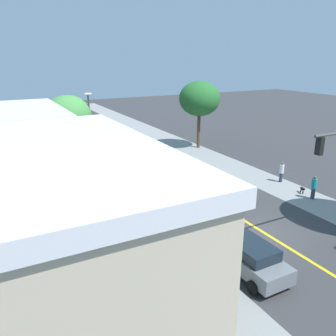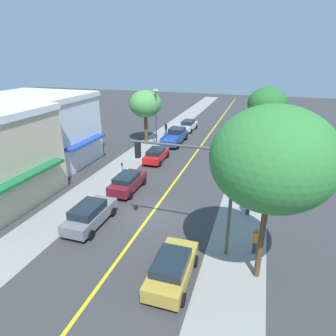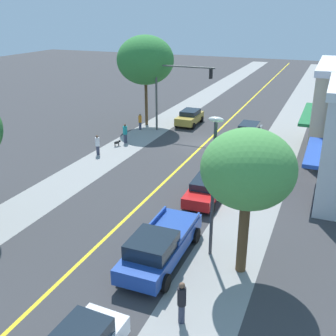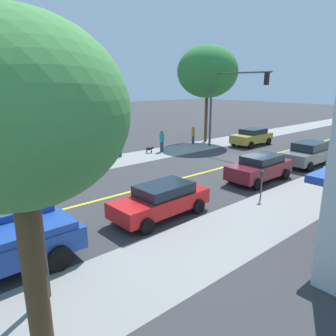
{
  "view_description": "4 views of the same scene",
  "coord_description": "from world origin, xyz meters",
  "px_view_note": "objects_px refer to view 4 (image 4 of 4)",
  "views": [
    {
      "loc": [
        -13.62,
        -13.59,
        10.0
      ],
      "look_at": [
        -1.44,
        9.52,
        1.53
      ],
      "focal_mm": 36.96,
      "sensor_mm": 36.0,
      "label": 1
    },
    {
      "loc": [
        6.87,
        -17.11,
        11.01
      ],
      "look_at": [
        -0.23,
        4.82,
        1.85
      ],
      "focal_mm": 30.79,
      "sensor_mm": 36.0,
      "label": 2
    },
    {
      "loc": [
        -10.17,
        33.13,
        11.38
      ],
      "look_at": [
        -0.62,
        9.99,
        1.46
      ],
      "focal_mm": 43.11,
      "sensor_mm": 36.0,
      "label": 3
    },
    {
      "loc": [
        -13.21,
        18.82,
        5.56
      ],
      "look_at": [
        -1.25,
        8.48,
        1.28
      ],
      "focal_mm": 33.55,
      "sensor_mm": 36.0,
      "label": 4
    }
  ],
  "objects_px": {
    "street_tree_left_near": "(14,114)",
    "grey_sedan_left_curb": "(308,153)",
    "pedestrian_orange_shirt": "(193,135)",
    "pedestrian_teal_shirt": "(162,140)",
    "maroon_sedan_left_curb": "(260,167)",
    "pedestrian_white_shirt": "(120,145)",
    "street_lamp": "(30,140)",
    "red_sedan_left_curb": "(161,200)",
    "parking_meter": "(262,181)",
    "gold_sedan_right_curb": "(252,137)",
    "fire_hydrant": "(327,167)",
    "traffic_light_mast": "(227,95)",
    "street_tree_right_corner": "(208,72)",
    "small_dog": "(150,149)"
  },
  "relations": [
    {
      "from": "street_tree_left_near",
      "to": "grey_sedan_left_curb",
      "type": "distance_m",
      "value": 20.59
    },
    {
      "from": "pedestrian_orange_shirt",
      "to": "pedestrian_teal_shirt",
      "type": "bearing_deg",
      "value": 117.29
    },
    {
      "from": "maroon_sedan_left_curb",
      "to": "pedestrian_white_shirt",
      "type": "height_order",
      "value": "pedestrian_white_shirt"
    },
    {
      "from": "street_lamp",
      "to": "red_sedan_left_curb",
      "type": "distance_m",
      "value": 7.01
    },
    {
      "from": "pedestrian_orange_shirt",
      "to": "street_lamp",
      "type": "bearing_deg",
      "value": 143.71
    },
    {
      "from": "maroon_sedan_left_curb",
      "to": "pedestrian_white_shirt",
      "type": "xyz_separation_m",
      "value": [
        10.67,
        2.83,
        0.1
      ]
    },
    {
      "from": "parking_meter",
      "to": "maroon_sedan_left_curb",
      "type": "bearing_deg",
      "value": -55.1
    },
    {
      "from": "gold_sedan_right_curb",
      "to": "fire_hydrant",
      "type": "bearing_deg",
      "value": 63.2
    },
    {
      "from": "traffic_light_mast",
      "to": "pedestrian_teal_shirt",
      "type": "relative_size",
      "value": 3.92
    },
    {
      "from": "street_tree_right_corner",
      "to": "fire_hydrant",
      "type": "relative_size",
      "value": 11.47
    },
    {
      "from": "pedestrian_white_shirt",
      "to": "fire_hydrant",
      "type": "bearing_deg",
      "value": 107.18
    },
    {
      "from": "gold_sedan_right_curb",
      "to": "pedestrian_teal_shirt",
      "type": "distance_m",
      "value": 8.74
    },
    {
      "from": "fire_hydrant",
      "to": "red_sedan_left_curb",
      "type": "bearing_deg",
      "value": 82.19
    },
    {
      "from": "fire_hydrant",
      "to": "small_dog",
      "type": "xyz_separation_m",
      "value": [
        12.18,
        4.97,
        -0.05
      ]
    },
    {
      "from": "grey_sedan_left_curb",
      "to": "gold_sedan_right_curb",
      "type": "xyz_separation_m",
      "value": [
        6.88,
        -3.29,
        -0.03
      ]
    },
    {
      "from": "grey_sedan_left_curb",
      "to": "pedestrian_white_shirt",
      "type": "relative_size",
      "value": 2.66
    },
    {
      "from": "pedestrian_orange_shirt",
      "to": "street_tree_left_near",
      "type": "bearing_deg",
      "value": 146.01
    },
    {
      "from": "street_tree_left_near",
      "to": "red_sedan_left_curb",
      "type": "relative_size",
      "value": 1.51
    },
    {
      "from": "street_lamp",
      "to": "red_sedan_left_curb",
      "type": "height_order",
      "value": "street_lamp"
    },
    {
      "from": "street_tree_left_near",
      "to": "pedestrian_white_shirt",
      "type": "relative_size",
      "value": 3.98
    },
    {
      "from": "street_tree_left_near",
      "to": "small_dog",
      "type": "xyz_separation_m",
      "value": [
        14.25,
        -13.85,
        -4.7
      ]
    },
    {
      "from": "street_tree_right_corner",
      "to": "red_sedan_left_curb",
      "type": "distance_m",
      "value": 19.49
    },
    {
      "from": "traffic_light_mast",
      "to": "maroon_sedan_left_curb",
      "type": "height_order",
      "value": "traffic_light_mast"
    },
    {
      "from": "traffic_light_mast",
      "to": "pedestrian_white_shirt",
      "type": "relative_size",
      "value": 4.07
    },
    {
      "from": "parking_meter",
      "to": "grey_sedan_left_curb",
      "type": "distance_m",
      "value": 8.39
    },
    {
      "from": "small_dog",
      "to": "gold_sedan_right_curb",
      "type": "bearing_deg",
      "value": 6.17
    },
    {
      "from": "fire_hydrant",
      "to": "pedestrian_orange_shirt",
      "type": "height_order",
      "value": "pedestrian_orange_shirt"
    },
    {
      "from": "red_sedan_left_curb",
      "to": "gold_sedan_right_curb",
      "type": "xyz_separation_m",
      "value": [
        6.95,
        -16.64,
        0.05
      ]
    },
    {
      "from": "street_tree_right_corner",
      "to": "small_dog",
      "type": "height_order",
      "value": "street_tree_right_corner"
    },
    {
      "from": "parking_meter",
      "to": "pedestrian_teal_shirt",
      "type": "bearing_deg",
      "value": -16.16
    },
    {
      "from": "fire_hydrant",
      "to": "parking_meter",
      "type": "distance_m",
      "value": 7.29
    },
    {
      "from": "gold_sedan_right_curb",
      "to": "pedestrian_teal_shirt",
      "type": "xyz_separation_m",
      "value": [
        3.32,
        8.08,
        0.13
      ]
    },
    {
      "from": "street_tree_left_near",
      "to": "parking_meter",
      "type": "bearing_deg",
      "value": -79.24
    },
    {
      "from": "street_tree_left_near",
      "to": "street_tree_right_corner",
      "type": "xyz_separation_m",
      "value": [
        14.89,
        -21.32,
        1.57
      ]
    },
    {
      "from": "traffic_light_mast",
      "to": "small_dog",
      "type": "distance_m",
      "value": 8.0
    },
    {
      "from": "fire_hydrant",
      "to": "pedestrian_orange_shirt",
      "type": "bearing_deg",
      "value": -2.52
    },
    {
      "from": "traffic_light_mast",
      "to": "maroon_sedan_left_curb",
      "type": "xyz_separation_m",
      "value": [
        -7.39,
        5.87,
        -3.83
      ]
    },
    {
      "from": "gold_sedan_right_curb",
      "to": "pedestrian_teal_shirt",
      "type": "height_order",
      "value": "pedestrian_teal_shirt"
    },
    {
      "from": "parking_meter",
      "to": "maroon_sedan_left_curb",
      "type": "height_order",
      "value": "maroon_sedan_left_curb"
    },
    {
      "from": "fire_hydrant",
      "to": "small_dog",
      "type": "relative_size",
      "value": 1.18
    },
    {
      "from": "traffic_light_mast",
      "to": "grey_sedan_left_curb",
      "type": "xyz_separation_m",
      "value": [
        -7.5,
        0.16,
        -3.8
      ]
    },
    {
      "from": "gold_sedan_right_curb",
      "to": "pedestrian_white_shirt",
      "type": "xyz_separation_m",
      "value": [
        3.9,
        11.83,
        0.1
      ]
    },
    {
      "from": "pedestrian_orange_shirt",
      "to": "maroon_sedan_left_curb",
      "type": "bearing_deg",
      "value": 172.54
    },
    {
      "from": "street_lamp",
      "to": "pedestrian_teal_shirt",
      "type": "distance_m",
      "value": 19.15
    },
    {
      "from": "street_tree_right_corner",
      "to": "pedestrian_orange_shirt",
      "type": "xyz_separation_m",
      "value": [
        -0.2,
        1.94,
        -5.74
      ]
    },
    {
      "from": "maroon_sedan_left_curb",
      "to": "fire_hydrant",
      "type": "bearing_deg",
      "value": 158.19
    },
    {
      "from": "parking_meter",
      "to": "grey_sedan_left_curb",
      "type": "xyz_separation_m",
      "value": [
        1.64,
        -8.23,
        -0.09
      ]
    },
    {
      "from": "parking_meter",
      "to": "maroon_sedan_left_curb",
      "type": "relative_size",
      "value": 0.32
    },
    {
      "from": "fire_hydrant",
      "to": "parking_meter",
      "type": "relative_size",
      "value": 0.56
    },
    {
      "from": "street_tree_right_corner",
      "to": "maroon_sedan_left_curb",
      "type": "height_order",
      "value": "street_tree_right_corner"
    }
  ]
}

